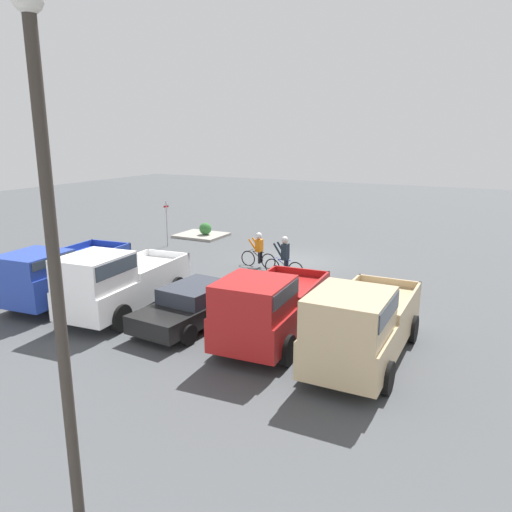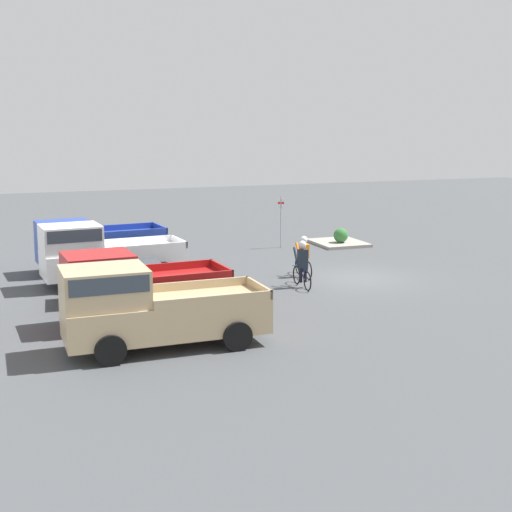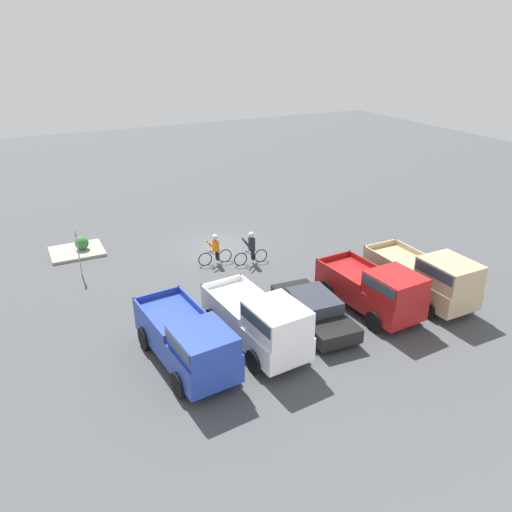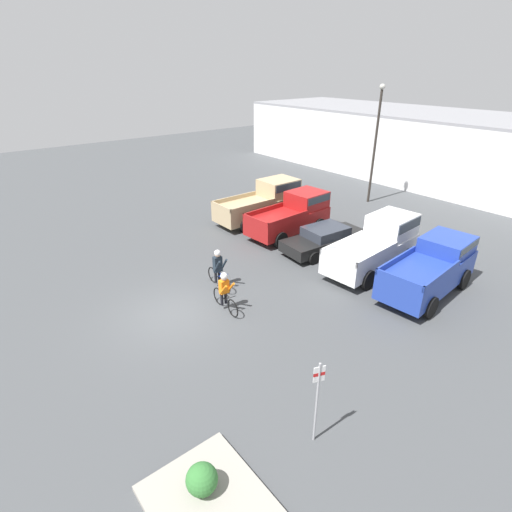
{
  "view_description": "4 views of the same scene",
  "coord_description": "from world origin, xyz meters",
  "px_view_note": "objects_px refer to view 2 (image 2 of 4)",
  "views": [
    {
      "loc": [
        -9.16,
        21.81,
        6.08
      ],
      "look_at": [
        -0.11,
        4.23,
        1.2
      ],
      "focal_mm": 35.0,
      "sensor_mm": 36.0,
      "label": 1
    },
    {
      "loc": [
        -24.55,
        13.28,
        6.16
      ],
      "look_at": [
        -0.11,
        4.23,
        1.2
      ],
      "focal_mm": 50.0,
      "sensor_mm": 36.0,
      "label": 2
    },
    {
      "loc": [
        9.7,
        23.86,
        11.12
      ],
      "look_at": [
        -0.11,
        4.23,
        1.2
      ],
      "focal_mm": 35.0,
      "sensor_mm": 36.0,
      "label": 3
    },
    {
      "loc": [
        12.3,
        -5.59,
        8.83
      ],
      "look_at": [
        -0.11,
        4.23,
        1.2
      ],
      "focal_mm": 28.0,
      "sensor_mm": 36.0,
      "label": 4
    }
  ],
  "objects_px": {
    "cyclist_1": "(302,263)",
    "pickup_truck_2": "(100,253)",
    "pickup_truck_1": "(133,286)",
    "shrub": "(341,235)",
    "pickup_truck_0": "(146,307)",
    "fire_lane_sign": "(281,217)",
    "pickup_truck_3": "(94,244)",
    "sedan_0": "(130,281)",
    "cyclist_0": "(304,255)"
  },
  "relations": [
    {
      "from": "pickup_truck_2",
      "to": "cyclist_1",
      "type": "distance_m",
      "value": 7.68
    },
    {
      "from": "cyclist_0",
      "to": "fire_lane_sign",
      "type": "distance_m",
      "value": 6.74
    },
    {
      "from": "sedan_0",
      "to": "cyclist_1",
      "type": "xyz_separation_m",
      "value": [
        -0.28,
        -6.43,
        0.25
      ]
    },
    {
      "from": "pickup_truck_0",
      "to": "sedan_0",
      "type": "bearing_deg",
      "value": -5.76
    },
    {
      "from": "pickup_truck_1",
      "to": "cyclist_1",
      "type": "distance_m",
      "value": 7.3
    },
    {
      "from": "fire_lane_sign",
      "to": "cyclist_1",
      "type": "bearing_deg",
      "value": 163.15
    },
    {
      "from": "cyclist_1",
      "to": "pickup_truck_2",
      "type": "bearing_deg",
      "value": 66.71
    },
    {
      "from": "sedan_0",
      "to": "cyclist_0",
      "type": "height_order",
      "value": "cyclist_0"
    },
    {
      "from": "pickup_truck_2",
      "to": "pickup_truck_3",
      "type": "distance_m",
      "value": 2.82
    },
    {
      "from": "sedan_0",
      "to": "pickup_truck_2",
      "type": "relative_size",
      "value": 0.89
    },
    {
      "from": "pickup_truck_0",
      "to": "shrub",
      "type": "distance_m",
      "value": 18.03
    },
    {
      "from": "sedan_0",
      "to": "shrub",
      "type": "relative_size",
      "value": 6.65
    },
    {
      "from": "pickup_truck_1",
      "to": "fire_lane_sign",
      "type": "height_order",
      "value": "fire_lane_sign"
    },
    {
      "from": "fire_lane_sign",
      "to": "shrub",
      "type": "xyz_separation_m",
      "value": [
        -0.52,
        -3.04,
        -1.01
      ]
    },
    {
      "from": "fire_lane_sign",
      "to": "shrub",
      "type": "relative_size",
      "value": 3.48
    },
    {
      "from": "pickup_truck_1",
      "to": "pickup_truck_3",
      "type": "relative_size",
      "value": 0.96
    },
    {
      "from": "cyclist_1",
      "to": "fire_lane_sign",
      "type": "distance_m",
      "value": 8.56
    },
    {
      "from": "pickup_truck_0",
      "to": "fire_lane_sign",
      "type": "xyz_separation_m",
      "value": [
        13.49,
        -9.46,
        0.32
      ]
    },
    {
      "from": "sedan_0",
      "to": "fire_lane_sign",
      "type": "bearing_deg",
      "value": -48.44
    },
    {
      "from": "pickup_truck_0",
      "to": "pickup_truck_3",
      "type": "bearing_deg",
      "value": -0.46
    },
    {
      "from": "shrub",
      "to": "pickup_truck_2",
      "type": "bearing_deg",
      "value": 110.15
    },
    {
      "from": "pickup_truck_0",
      "to": "cyclist_1",
      "type": "distance_m",
      "value": 8.79
    },
    {
      "from": "sedan_0",
      "to": "pickup_truck_3",
      "type": "relative_size",
      "value": 0.91
    },
    {
      "from": "cyclist_0",
      "to": "shrub",
      "type": "height_order",
      "value": "cyclist_0"
    },
    {
      "from": "pickup_truck_2",
      "to": "fire_lane_sign",
      "type": "distance_m",
      "value": 10.83
    },
    {
      "from": "pickup_truck_3",
      "to": "fire_lane_sign",
      "type": "relative_size",
      "value": 2.11
    },
    {
      "from": "pickup_truck_2",
      "to": "shrub",
      "type": "xyz_separation_m",
      "value": [
        4.61,
        -12.56,
        -0.7
      ]
    },
    {
      "from": "pickup_truck_2",
      "to": "fire_lane_sign",
      "type": "bearing_deg",
      "value": -61.68
    },
    {
      "from": "pickup_truck_2",
      "to": "pickup_truck_3",
      "type": "bearing_deg",
      "value": -3.12
    },
    {
      "from": "cyclist_1",
      "to": "shrub",
      "type": "bearing_deg",
      "value": -35.78
    },
    {
      "from": "cyclist_0",
      "to": "cyclist_1",
      "type": "height_order",
      "value": "cyclist_1"
    },
    {
      "from": "pickup_truck_1",
      "to": "shrub",
      "type": "height_order",
      "value": "pickup_truck_1"
    },
    {
      "from": "pickup_truck_2",
      "to": "shrub",
      "type": "distance_m",
      "value": 13.4
    },
    {
      "from": "cyclist_0",
      "to": "cyclist_1",
      "type": "distance_m",
      "value": 1.86
    },
    {
      "from": "pickup_truck_1",
      "to": "shrub",
      "type": "relative_size",
      "value": 7.04
    },
    {
      "from": "pickup_truck_0",
      "to": "cyclist_1",
      "type": "relative_size",
      "value": 2.95
    },
    {
      "from": "pickup_truck_3",
      "to": "cyclist_0",
      "type": "relative_size",
      "value": 2.91
    },
    {
      "from": "pickup_truck_1",
      "to": "sedan_0",
      "type": "bearing_deg",
      "value": -8.33
    },
    {
      "from": "pickup_truck_3",
      "to": "shrub",
      "type": "height_order",
      "value": "pickup_truck_3"
    },
    {
      "from": "pickup_truck_2",
      "to": "cyclist_1",
      "type": "relative_size",
      "value": 2.91
    },
    {
      "from": "cyclist_1",
      "to": "fire_lane_sign",
      "type": "xyz_separation_m",
      "value": [
        8.17,
        -2.47,
        0.6
      ]
    },
    {
      "from": "pickup_truck_1",
      "to": "cyclist_1",
      "type": "xyz_separation_m",
      "value": [
        2.55,
        -6.84,
        -0.24
      ]
    },
    {
      "from": "sedan_0",
      "to": "fire_lane_sign",
      "type": "xyz_separation_m",
      "value": [
        7.89,
        -8.9,
        0.85
      ]
    },
    {
      "from": "pickup_truck_1",
      "to": "cyclist_1",
      "type": "height_order",
      "value": "pickup_truck_1"
    },
    {
      "from": "pickup_truck_0",
      "to": "cyclist_1",
      "type": "bearing_deg",
      "value": -52.71
    },
    {
      "from": "pickup_truck_2",
      "to": "fire_lane_sign",
      "type": "height_order",
      "value": "fire_lane_sign"
    },
    {
      "from": "pickup_truck_2",
      "to": "fire_lane_sign",
      "type": "xyz_separation_m",
      "value": [
        5.13,
        -9.53,
        0.31
      ]
    },
    {
      "from": "pickup_truck_1",
      "to": "pickup_truck_2",
      "type": "xyz_separation_m",
      "value": [
        5.58,
        0.21,
        0.05
      ]
    },
    {
      "from": "cyclist_0",
      "to": "pickup_truck_0",
      "type": "bearing_deg",
      "value": 131.9
    },
    {
      "from": "pickup_truck_0",
      "to": "pickup_truck_1",
      "type": "xyz_separation_m",
      "value": [
        2.78,
        -0.15,
        -0.04
      ]
    }
  ]
}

